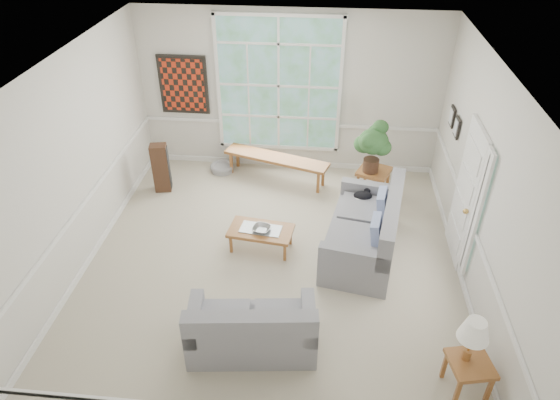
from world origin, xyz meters
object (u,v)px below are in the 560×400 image
Objects in this scene: loveseat_right at (363,225)px; coffee_table at (261,239)px; loveseat_front at (252,321)px; side_table at (467,376)px; end_table at (373,183)px.

loveseat_right reaches higher than coffee_table.
side_table is at bearing -15.13° from loveseat_front.
end_table is 1.14× the size of side_table.
loveseat_front reaches higher than coffee_table.
side_table is at bearing -54.67° from loveseat_right.
end_table is at bearing 50.59° from coffee_table.
coffee_table is at bearing 139.14° from side_table.
side_table is (2.47, -0.38, -0.18)m from loveseat_front.
side_table is (0.83, -3.93, -0.03)m from end_table.
loveseat_right reaches higher than side_table.
loveseat_right is at bearing -98.82° from end_table.
coffee_table is (-0.14, 1.88, -0.23)m from loveseat_front.
side_table is (1.08, -2.33, -0.28)m from loveseat_right.
coffee_table is 1.84× the size of end_table.
loveseat_right is 1.23× the size of loveseat_front.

